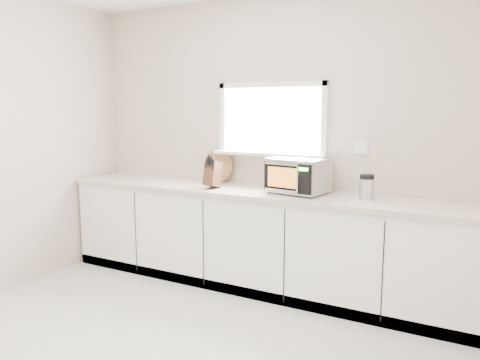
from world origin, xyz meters
The scene contains 7 objects.
back_wall centered at (0.00, 2.00, 1.36)m, with size 4.00×0.17×2.70m.
cabinets centered at (0.00, 1.70, 0.44)m, with size 3.92×0.60×0.88m, color white.
countertop centered at (0.00, 1.69, 0.90)m, with size 3.92×0.64×0.04m, color beige.
microwave centered at (0.38, 1.72, 1.08)m, with size 0.52×0.45×0.31m.
knife_block centered at (-0.41, 1.59, 1.06)m, with size 0.11×0.23×0.32m.
cutting_board centered at (-0.56, 1.94, 1.09)m, with size 0.33×0.33×0.02m, color olive.
coffee_grinder centered at (0.98, 1.73, 1.02)m, with size 0.14×0.14×0.21m.
Camera 1 is at (1.87, -2.06, 1.65)m, focal length 35.00 mm.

